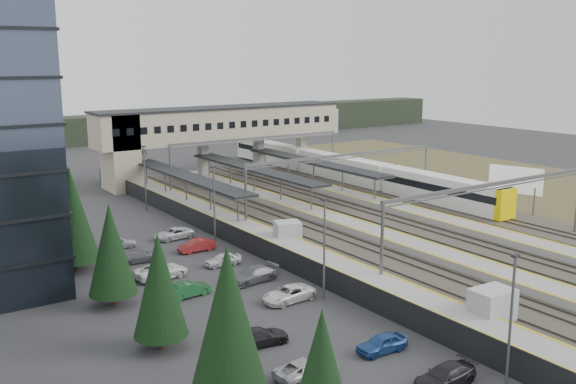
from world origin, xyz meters
TOP-DOWN VIEW (x-y plane):
  - ground at (0.00, 0.00)m, footprint 220.00×220.00m
  - conifer_row at (-22.00, -3.86)m, footprint 4.42×49.82m
  - car_park at (-13.35, -5.88)m, footprint 10.66×44.56m
  - lampposts at (-8.00, 1.25)m, footprint 0.50×53.25m
  - fence at (-6.50, 5.00)m, footprint 0.08×90.00m
  - relay_cabin_near at (-0.82, -18.29)m, footprint 3.06×2.29m
  - relay_cabin_far at (-1.66, 6.30)m, footprint 3.04×2.77m
  - rail_corridor at (9.34, 5.00)m, footprint 34.00×90.00m
  - canopies at (7.00, 27.00)m, footprint 23.10×30.00m
  - footbridge at (7.70, 42.00)m, footprint 40.40×6.40m
  - gantries at (12.00, 3.00)m, footprint 28.40×62.28m
  - train at (24.00, 28.64)m, footprint 2.85×59.47m
  - billboard at (28.86, 1.91)m, footprint 2.22×6.23m
  - scrub_east at (45.00, 5.00)m, footprint 34.00×120.00m
  - treeline_far at (23.81, 92.28)m, footprint 170.00×19.00m

SIDE VIEW (x-z plane):
  - ground at x=0.00m, z-range 0.00..0.00m
  - scrub_east at x=45.00m, z-range 0.00..0.06m
  - rail_corridor at x=9.34m, z-range -0.17..0.75m
  - car_park at x=-13.35m, z-range -0.05..1.25m
  - fence at x=-6.50m, z-range 0.00..2.00m
  - relay_cabin_far at x=-1.66m, z-range 0.00..2.30m
  - relay_cabin_near at x=-0.82m, z-range 0.00..2.49m
  - train at x=24.00m, z-range 0.25..3.83m
  - treeline_far at x=23.81m, z-range -0.55..6.45m
  - billboard at x=28.86m, z-range 1.01..6.65m
  - canopies at x=7.00m, z-range 2.28..5.56m
  - lampposts at x=-8.00m, z-range 0.30..8.37m
  - conifer_row at x=-22.00m, z-range 0.09..9.59m
  - gantries at x=12.00m, z-range 2.41..9.58m
  - footbridge at x=7.70m, z-range 2.33..13.53m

